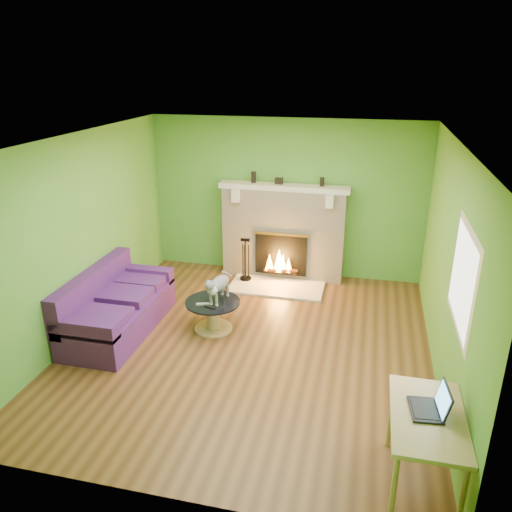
{
  "coord_description": "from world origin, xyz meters",
  "views": [
    {
      "loc": [
        1.34,
        -5.4,
        3.41
      ],
      "look_at": [
        -0.01,
        0.4,
        1.08
      ],
      "focal_mm": 35.0,
      "sensor_mm": 36.0,
      "label": 1
    }
  ],
  "objects": [
    {
      "name": "fire_tools",
      "position": [
        -0.55,
        1.95,
        0.39
      ],
      "size": [
        0.19,
        0.19,
        0.72
      ],
      "primitive_type": null,
      "color": "black",
      "rests_on": "hearth"
    },
    {
      "name": "wall_right",
      "position": [
        2.25,
        0.0,
        1.3
      ],
      "size": [
        0.0,
        5.0,
        5.0
      ],
      "primitive_type": "plane",
      "rotation": [
        1.57,
        0.0,
        -1.57
      ],
      "color": "#4E9430",
      "rests_on": "floor"
    },
    {
      "name": "wall_left",
      "position": [
        -2.25,
        0.0,
        1.3
      ],
      "size": [
        0.0,
        5.0,
        5.0
      ],
      "primitive_type": "plane",
      "rotation": [
        1.57,
        0.0,
        1.57
      ],
      "color": "#4E9430",
      "rests_on": "floor"
    },
    {
      "name": "mantel_vase_right",
      "position": [
        0.6,
        2.33,
        1.65
      ],
      "size": [
        0.07,
        0.07,
        0.14
      ],
      "primitive_type": "cylinder",
      "color": "black",
      "rests_on": "mantel"
    },
    {
      "name": "window_pane",
      "position": [
        2.23,
        -0.9,
        1.55
      ],
      "size": [
        0.0,
        1.06,
        1.06
      ],
      "primitive_type": "plane",
      "rotation": [
        1.57,
        0.0,
        -1.57
      ],
      "color": "white",
      "rests_on": "wall_right"
    },
    {
      "name": "cat",
      "position": [
        -0.5,
        0.35,
        0.62
      ],
      "size": [
        0.35,
        0.68,
        0.4
      ],
      "primitive_type": null,
      "rotation": [
        0.0,
        0.0,
        -0.18
      ],
      "color": "slate",
      "rests_on": "coffee_table"
    },
    {
      "name": "wall_back",
      "position": [
        0.0,
        2.5,
        1.3
      ],
      "size": [
        5.0,
        0.0,
        5.0
      ],
      "primitive_type": "plane",
      "rotation": [
        1.57,
        0.0,
        0.0
      ],
      "color": "#4E9430",
      "rests_on": "floor"
    },
    {
      "name": "laptop",
      "position": [
        1.93,
        -1.85,
        0.88
      ],
      "size": [
        0.32,
        0.36,
        0.25
      ],
      "primitive_type": null,
      "rotation": [
        0.0,
        0.0,
        0.1
      ],
      "color": "black",
      "rests_on": "desk"
    },
    {
      "name": "wall_front",
      "position": [
        0.0,
        -2.5,
        1.3
      ],
      "size": [
        5.0,
        0.0,
        5.0
      ],
      "primitive_type": "plane",
      "rotation": [
        -1.57,
        0.0,
        0.0
      ],
      "color": "#4E9430",
      "rests_on": "floor"
    },
    {
      "name": "desk",
      "position": [
        1.95,
        -1.9,
        0.66
      ],
      "size": [
        0.59,
        1.02,
        0.75
      ],
      "color": "tan",
      "rests_on": "floor"
    },
    {
      "name": "mantel_vase_left",
      "position": [
        -0.5,
        2.33,
        1.67
      ],
      "size": [
        0.08,
        0.08,
        0.18
      ],
      "primitive_type": "cylinder",
      "color": "black",
      "rests_on": "mantel"
    },
    {
      "name": "hearth",
      "position": [
        0.0,
        1.8,
        0.01
      ],
      "size": [
        1.5,
        0.75,
        0.03
      ],
      "primitive_type": "cube",
      "color": "beige",
      "rests_on": "floor"
    },
    {
      "name": "ceiling",
      "position": [
        0.0,
        0.0,
        2.6
      ],
      "size": [
        5.0,
        5.0,
        0.0
      ],
      "primitive_type": "plane",
      "rotation": [
        3.14,
        0.0,
        0.0
      ],
      "color": "white",
      "rests_on": "wall_back"
    },
    {
      "name": "coffee_table",
      "position": [
        -0.58,
        0.3,
        0.24
      ],
      "size": [
        0.74,
        0.74,
        0.42
      ],
      "color": "tan",
      "rests_on": "floor"
    },
    {
      "name": "window_frame",
      "position": [
        2.24,
        -0.9,
        1.55
      ],
      "size": [
        0.0,
        1.2,
        1.2
      ],
      "primitive_type": "plane",
      "rotation": [
        1.57,
        0.0,
        -1.57
      ],
      "color": "silver",
      "rests_on": "wall_right"
    },
    {
      "name": "fireplace",
      "position": [
        0.0,
        2.32,
        0.77
      ],
      "size": [
        2.1,
        0.46,
        1.58
      ],
      "color": "beige",
      "rests_on": "floor"
    },
    {
      "name": "mantel_box",
      "position": [
        -0.09,
        2.33,
        1.63
      ],
      "size": [
        0.12,
        0.08,
        0.1
      ],
      "primitive_type": "cube",
      "color": "black",
      "rests_on": "mantel"
    },
    {
      "name": "floor",
      "position": [
        0.0,
        0.0,
        0.0
      ],
      "size": [
        5.0,
        5.0,
        0.0
      ],
      "primitive_type": "plane",
      "color": "#502E16",
      "rests_on": "ground"
    },
    {
      "name": "sofa",
      "position": [
        -1.86,
        -0.01,
        0.32
      ],
      "size": [
        0.87,
        1.86,
        0.84
      ],
      "color": "#471962",
      "rests_on": "floor"
    },
    {
      "name": "mantel",
      "position": [
        0.0,
        2.3,
        1.54
      ],
      "size": [
        2.1,
        0.28,
        0.08
      ],
      "primitive_type": "cube",
      "color": "beige",
      "rests_on": "fireplace"
    },
    {
      "name": "remote_silver",
      "position": [
        -0.68,
        0.18,
        0.43
      ],
      "size": [
        0.18,
        0.1,
        0.02
      ],
      "primitive_type": "cube",
      "rotation": [
        0.0,
        0.0,
        0.34
      ],
      "color": "#939395",
      "rests_on": "coffee_table"
    },
    {
      "name": "remote_black",
      "position": [
        -0.56,
        0.12,
        0.43
      ],
      "size": [
        0.17,
        0.09,
        0.02
      ],
      "primitive_type": "cube",
      "rotation": [
        0.0,
        0.0,
        -0.29
      ],
      "color": "black",
      "rests_on": "coffee_table"
    }
  ]
}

